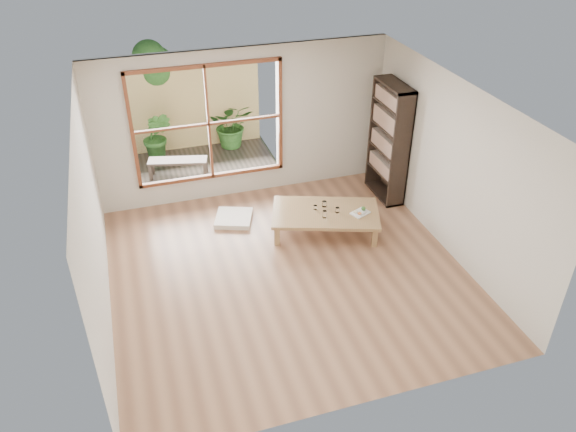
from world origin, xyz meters
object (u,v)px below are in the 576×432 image
at_px(food_tray, 361,212).
at_px(garden_bench, 178,163).
at_px(bookshelf, 389,142).
at_px(low_table, 325,214).

xyz_separation_m(food_tray, garden_bench, (-2.50, 2.73, -0.08)).
bearing_deg(bookshelf, garden_bench, 153.06).
bearing_deg(garden_bench, bookshelf, -13.11).
bearing_deg(garden_bench, food_tray, -33.65).
bearing_deg(low_table, bookshelf, 48.37).
bearing_deg(low_table, garden_bench, 147.40).
xyz_separation_m(bookshelf, food_tray, (-0.91, -0.99, -0.64)).
relative_size(bookshelf, food_tray, 6.00).
relative_size(low_table, garden_bench, 1.67).
distance_m(bookshelf, garden_bench, 3.89).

